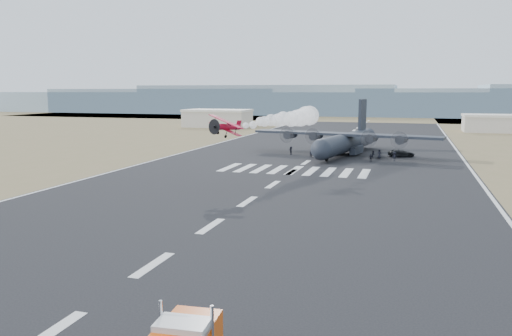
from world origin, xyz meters
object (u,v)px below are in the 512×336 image
at_px(hangar_right, 495,123).
at_px(aerobatic_biplane, 226,126).
at_px(hangar_left, 218,118).
at_px(support_vehicle, 401,153).
at_px(crew_g, 317,155).
at_px(transport_aircraft, 347,141).
at_px(crew_d, 371,158).
at_px(crew_e, 379,154).
at_px(crew_b, 373,154).
at_px(crew_f, 291,151).
at_px(crew_c, 394,157).
at_px(crew_a, 329,152).
at_px(crew_h, 311,153).

xyz_separation_m(hangar_right, aerobatic_biplane, (-51.71, -118.12, 5.72)).
height_order(hangar_left, aerobatic_biplane, aerobatic_biplane).
relative_size(support_vehicle, crew_g, 3.12).
height_order(hangar_right, support_vehicle, hangar_right).
distance_m(hangar_left, transport_aircraft, 91.07).
distance_m(hangar_right, crew_g, 95.46).
relative_size(aerobatic_biplane, transport_aircraft, 0.14).
xyz_separation_m(crew_d, crew_e, (1.26, 5.71, 0.15)).
bearing_deg(aerobatic_biplane, crew_g, 90.01).
bearing_deg(crew_b, crew_g, 103.62).
height_order(crew_b, crew_f, crew_f).
bearing_deg(crew_c, crew_d, -145.67).
height_order(crew_a, crew_d, crew_a).
bearing_deg(crew_g, crew_d, 17.53).
bearing_deg(support_vehicle, crew_e, 119.86).
xyz_separation_m(hangar_right, crew_f, (-51.55, -79.18, -2.11)).
distance_m(hangar_left, crew_d, 102.75).
xyz_separation_m(crew_a, crew_h, (-3.22, -3.93, 0.03)).
relative_size(transport_aircraft, crew_f, 22.73).
bearing_deg(crew_d, hangar_left, -64.39).
bearing_deg(hangar_left, aerobatic_biplane, -67.74).
distance_m(aerobatic_biplane, crew_a, 41.40).
distance_m(aerobatic_biplane, support_vehicle, 49.26).
relative_size(crew_g, crew_h, 1.04).
relative_size(hangar_left, support_vehicle, 4.55).
xyz_separation_m(hangar_right, crew_h, (-46.51, -82.30, -2.18)).
distance_m(transport_aircraft, crew_h, 9.75).
xyz_separation_m(hangar_right, crew_g, (-44.86, -84.24, -2.15)).
bearing_deg(crew_b, support_vehicle, -60.01).
relative_size(crew_c, crew_e, 0.98).
distance_m(transport_aircraft, crew_f, 12.28).
relative_size(hangar_right, aerobatic_biplane, 3.50).
distance_m(crew_a, crew_g, 6.07).
bearing_deg(aerobatic_biplane, crew_c, 69.36).
distance_m(crew_c, crew_g, 15.15).
distance_m(crew_b, crew_e, 1.20).
bearing_deg(crew_h, crew_a, -111.92).
bearing_deg(crew_d, support_vehicle, -131.56).
relative_size(hangar_right, crew_h, 12.43).
height_order(support_vehicle, crew_h, crew_h).
relative_size(support_vehicle, crew_b, 3.44).
height_order(crew_d, crew_e, crew_e).
bearing_deg(crew_a, crew_g, -21.52).
xyz_separation_m(hangar_right, transport_aircraft, (-40.10, -75.29, 0.03)).
bearing_deg(support_vehicle, crew_c, 155.72).
xyz_separation_m(crew_b, crew_f, (-17.50, 0.58, 0.11)).
height_order(crew_c, crew_h, crew_c).
xyz_separation_m(hangar_right, crew_e, (-32.85, -79.72, -2.07)).
relative_size(crew_a, crew_d, 1.01).
bearing_deg(aerobatic_biplane, crew_h, 93.20).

